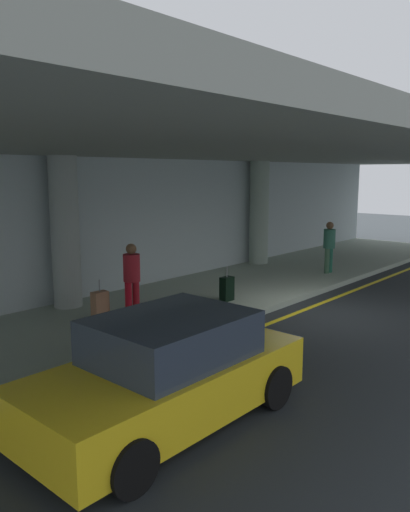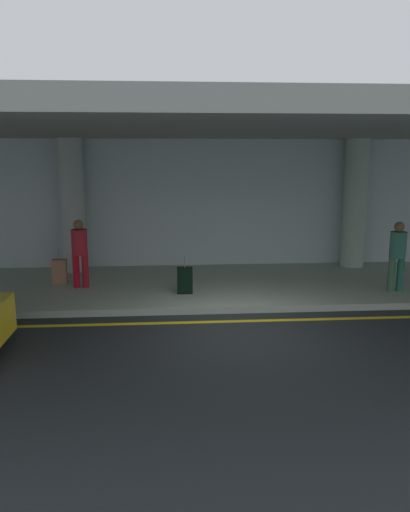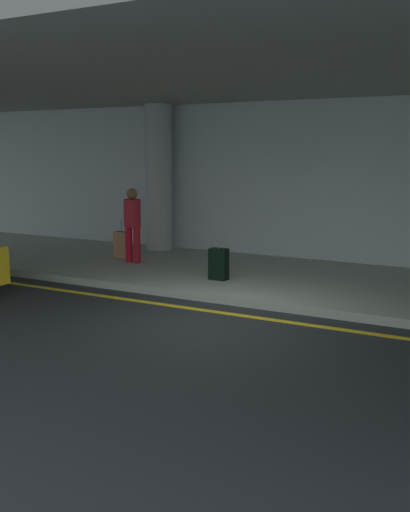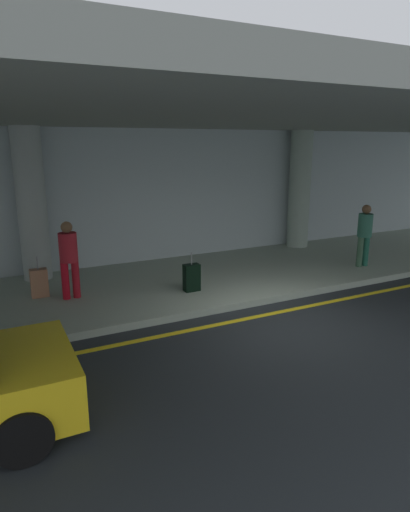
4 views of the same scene
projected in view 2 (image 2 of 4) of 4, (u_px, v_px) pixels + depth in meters
The scene contains 11 objects.
ground_plane at pixel (240, 330), 9.79m from camera, with size 60.00×60.00×0.00m, color #24282B.
sidewalk at pixel (223, 285), 12.80m from camera, with size 26.00×4.20×0.15m, color #95A392.
lane_stripe_yellow at pixel (236, 321), 10.27m from camera, with size 26.00×0.14×0.01m, color yellow.
support_column_left_mid at pixel (73, 206), 13.76m from camera, with size 0.68×0.68×3.65m, color #949D98.
support_column_center at pixel (355, 204), 14.34m from camera, with size 0.68×0.68×3.65m, color #90A293.
ceiling_overhang at pixel (226, 129), 11.53m from camera, with size 28.00×13.20×0.30m, color gray.
terminal_back_wall at pixel (215, 205), 14.63m from camera, with size 26.00×0.30×3.80m, color #A8B6B9.
traveler_with_luggage at pixel (80, 249), 12.13m from camera, with size 0.38×0.38×1.68m.
person_waiting_for_ride at pixel (397, 252), 11.79m from camera, with size 0.38×0.38×1.68m.
suitcase_upright_primary at pixel (185, 280), 11.75m from camera, with size 0.36×0.22×0.90m.
suitcase_upright_secondary at pixel (60, 272), 12.62m from camera, with size 0.36×0.22×0.90m.
Camera 2 is at (-1.37, -9.21, 3.40)m, focal length 35.00 mm.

